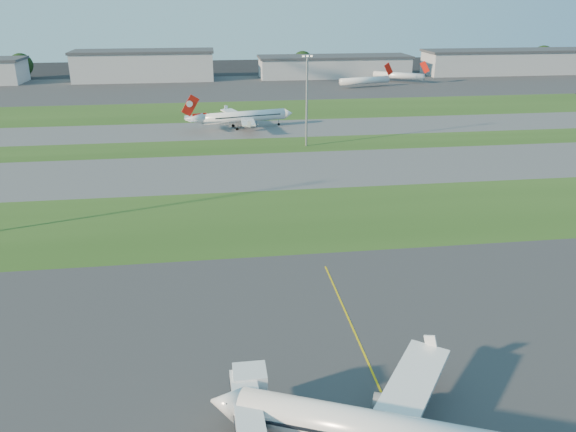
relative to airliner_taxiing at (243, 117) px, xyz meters
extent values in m
plane|color=black|center=(1.63, -134.21, -3.78)|extent=(700.00, 700.00, 0.00)
cube|color=#333335|center=(1.63, -134.21, -3.78)|extent=(300.00, 70.00, 0.01)
cube|color=#274617|center=(1.63, -82.21, -3.78)|extent=(300.00, 34.00, 0.01)
cube|color=#515154|center=(1.63, -49.21, -3.78)|extent=(300.00, 32.00, 0.01)
cube|color=#274617|center=(1.63, -24.21, -3.78)|extent=(300.00, 18.00, 0.01)
cube|color=#515154|center=(1.63, -2.21, -3.78)|extent=(300.00, 26.00, 0.01)
cube|color=#274617|center=(1.63, 30.79, -3.78)|extent=(300.00, 40.00, 0.01)
cube|color=#333335|center=(1.63, 90.79, -3.78)|extent=(400.00, 80.00, 0.01)
cube|color=gold|center=(6.63, -134.21, -3.78)|extent=(0.25, 60.00, 0.02)
cube|color=white|center=(-7.87, -136.81, 0.22)|extent=(3.40, 3.00, 3.00)
cylinder|color=gray|center=(-7.87, -138.71, -2.18)|extent=(0.70, 0.70, 3.20)
cube|color=black|center=(-7.87, -138.71, -3.43)|extent=(2.20, 1.20, 0.70)
cube|color=white|center=(8.36, -139.22, -0.19)|extent=(12.21, 14.25, 1.50)
cylinder|color=gray|center=(6.19, -140.62, -1.26)|extent=(4.62, 3.64, 2.23)
cylinder|color=white|center=(0.32, 0.07, 0.11)|extent=(27.86, 9.51, 3.52)
cube|color=red|center=(-16.83, -3.78, 4.83)|extent=(5.93, 1.63, 7.01)
cube|color=white|center=(-2.20, 7.10, -0.36)|extent=(9.95, 14.28, 1.43)
cube|color=white|center=(1.04, -7.35, -0.36)|extent=(4.49, 13.98, 1.43)
cylinder|color=gray|center=(-0.40, 5.41, -1.37)|extent=(4.26, 2.93, 2.13)
cylinder|color=gray|center=(1.95, -5.06, -1.37)|extent=(4.26, 2.93, 2.13)
cylinder|color=white|center=(63.15, 81.99, -0.58)|extent=(25.96, 9.73, 3.20)
cube|color=red|center=(75.72, 85.31, 4.22)|extent=(5.08, 1.61, 6.16)
cylinder|color=white|center=(84.97, 97.28, -0.58)|extent=(23.46, 16.99, 3.20)
cube|color=red|center=(95.82, 90.11, 4.22)|extent=(4.48, 3.10, 6.16)
cylinder|color=gray|center=(16.63, -26.21, 8.72)|extent=(0.60, 0.60, 25.00)
cube|color=gray|center=(16.63, -26.21, 21.62)|extent=(3.20, 0.50, 0.80)
cube|color=#FFF2CC|center=(16.63, -26.21, 21.62)|extent=(2.80, 0.70, 0.35)
cube|color=#9D9FA4|center=(-43.37, 120.79, 3.22)|extent=(70.00, 22.00, 14.00)
cube|color=#383A3F|center=(-43.37, 120.79, 10.82)|extent=(71.40, 23.00, 1.20)
cube|color=#9D9FA4|center=(56.63, 120.79, 1.22)|extent=(80.00, 22.00, 10.00)
cube|color=#383A3F|center=(56.63, 120.79, 6.82)|extent=(81.60, 23.00, 1.20)
cube|color=#9D9FA4|center=(156.63, 120.79, 2.22)|extent=(95.00, 22.00, 12.00)
cube|color=#383A3F|center=(156.63, 120.79, 8.82)|extent=(96.90, 23.00, 1.20)
cylinder|color=black|center=(-108.37, 135.79, -1.58)|extent=(1.00, 1.00, 4.40)
sphere|color=black|center=(-108.37, 135.79, 3.37)|extent=(12.10, 12.10, 12.10)
cylinder|color=black|center=(-18.37, 131.79, -1.98)|extent=(1.00, 1.00, 3.60)
sphere|color=black|center=(-18.37, 131.79, 2.07)|extent=(9.90, 9.90, 9.90)
cylinder|color=black|center=(41.63, 134.79, -1.68)|extent=(1.00, 1.00, 4.20)
sphere|color=black|center=(41.63, 134.79, 3.04)|extent=(11.55, 11.55, 11.55)
cylinder|color=black|center=(116.63, 132.79, -1.88)|extent=(1.00, 1.00, 3.80)
sphere|color=black|center=(116.63, 132.79, 2.39)|extent=(10.45, 10.45, 10.45)
cylinder|color=black|center=(186.63, 136.79, -1.48)|extent=(1.00, 1.00, 4.60)
sphere|color=black|center=(186.63, 136.79, 3.69)|extent=(12.65, 12.65, 12.65)
camera|label=1|loc=(-10.41, -183.98, 36.95)|focal=35.00mm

